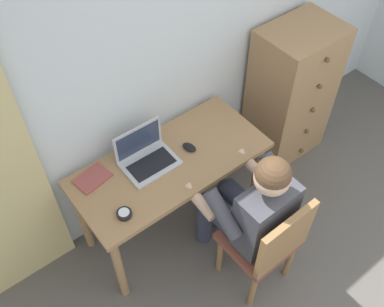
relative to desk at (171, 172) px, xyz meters
The scene contains 9 objects.
wall_back 0.83m from the desk, 41.31° to the left, with size 4.80×0.05×2.50m, color silver.
desk is the anchor object (origin of this frame).
dresser 1.23m from the desk, ahead, with size 0.59×0.47×1.17m.
chair 0.76m from the desk, 73.99° to the right, with size 0.43×0.41×0.89m.
person_seated 0.58m from the desk, 69.18° to the right, with size 0.53×0.59×1.20m.
laptop 0.22m from the desk, 140.12° to the left, with size 0.34×0.25×0.24m.
computer_mouse 0.21m from the desk, ahead, with size 0.06×0.10×0.03m, color black.
desk_clock 0.49m from the desk, 159.87° to the right, with size 0.09×0.09×0.03m.
notebook_pad 0.51m from the desk, 158.24° to the left, with size 0.21×0.15×0.01m, color #994742.
Camera 1 is at (-1.41, 0.33, 2.93)m, focal length 41.68 mm.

